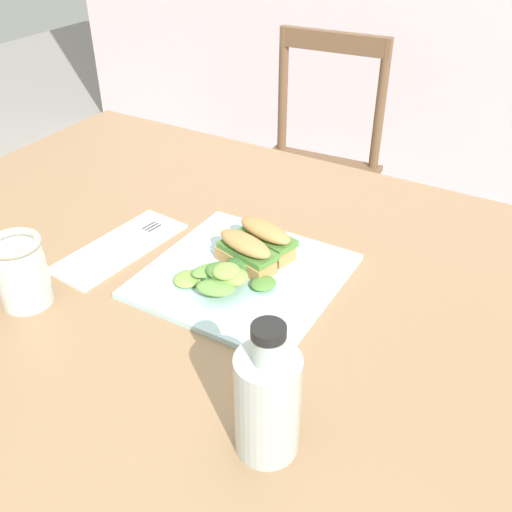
{
  "coord_description": "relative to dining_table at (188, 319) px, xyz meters",
  "views": [
    {
      "loc": [
        0.6,
        -0.53,
        1.3
      ],
      "look_at": [
        0.2,
        0.16,
        0.76
      ],
      "focal_mm": 40.76,
      "sensor_mm": 36.0,
      "label": 1
    }
  ],
  "objects": [
    {
      "name": "dining_table",
      "position": [
        0.0,
        0.0,
        0.0
      ],
      "size": [
        1.25,
        1.0,
        0.74
      ],
      "color": "#997551",
      "rests_on": "ground"
    },
    {
      "name": "chair_wooden_far",
      "position": [
        -0.22,
        0.98,
        -0.18
      ],
      "size": [
        0.43,
        0.43,
        0.87
      ],
      "color": "brown",
      "rests_on": "ground"
    },
    {
      "name": "plate_lunch",
      "position": [
        0.1,
        0.02,
        0.12
      ],
      "size": [
        0.3,
        0.3,
        0.01
      ],
      "primitive_type": "cube",
      "color": "silver",
      "rests_on": "dining_table"
    },
    {
      "name": "sandwich_half_front",
      "position": [
        0.1,
        0.04,
        0.15
      ],
      "size": [
        0.11,
        0.08,
        0.06
      ],
      "color": "tan",
      "rests_on": "plate_lunch"
    },
    {
      "name": "sandwich_half_back",
      "position": [
        0.1,
        0.09,
        0.15
      ],
      "size": [
        0.11,
        0.08,
        0.06
      ],
      "color": "tan",
      "rests_on": "plate_lunch"
    },
    {
      "name": "salad_mixed_greens",
      "position": [
        0.1,
        -0.03,
        0.15
      ],
      "size": [
        0.16,
        0.14,
        0.04
      ],
      "color": "#84A84C",
      "rests_on": "plate_lunch"
    },
    {
      "name": "napkin_folded",
      "position": [
        -0.13,
        -0.01,
        0.12
      ],
      "size": [
        0.12,
        0.26,
        0.0
      ],
      "primitive_type": "cube",
      "rotation": [
        0.0,
        0.0,
        -0.09
      ],
      "color": "silver",
      "rests_on": "dining_table"
    },
    {
      "name": "fork_on_napkin",
      "position": [
        -0.13,
        0.01,
        0.12
      ],
      "size": [
        0.04,
        0.19,
        0.0
      ],
      "color": "silver",
      "rests_on": "napkin_folded"
    },
    {
      "name": "bottle_cold_brew",
      "position": [
        0.3,
        -0.24,
        0.18
      ],
      "size": [
        0.07,
        0.07,
        0.18
      ],
      "color": "#472819",
      "rests_on": "dining_table"
    },
    {
      "name": "mason_jar_iced_tea",
      "position": [
        -0.15,
        -0.2,
        0.17
      ],
      "size": [
        0.08,
        0.08,
        0.11
      ],
      "color": "#C67528",
      "rests_on": "dining_table"
    }
  ]
}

